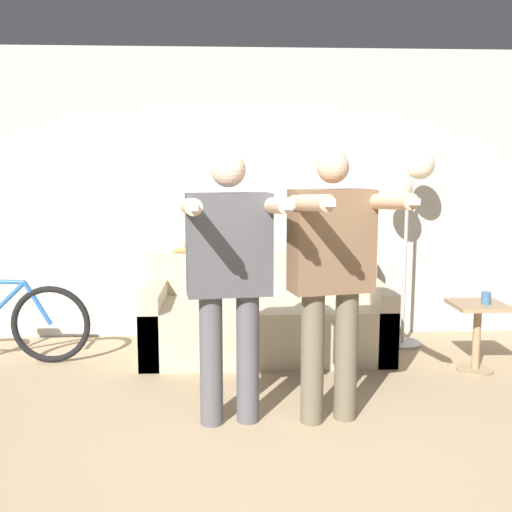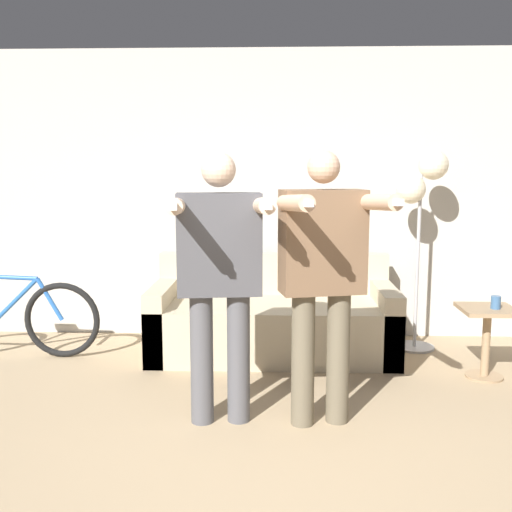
{
  "view_description": "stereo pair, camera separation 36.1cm",
  "coord_description": "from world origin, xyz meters",
  "px_view_note": "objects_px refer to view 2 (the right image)",
  "views": [
    {
      "loc": [
        -0.35,
        -2.43,
        1.56
      ],
      "look_at": [
        -0.14,
        1.75,
        0.94
      ],
      "focal_mm": 42.0,
      "sensor_mm": 36.0,
      "label": 1
    },
    {
      "loc": [
        0.01,
        -2.43,
        1.56
      ],
      "look_at": [
        -0.14,
        1.75,
        0.94
      ],
      "focal_mm": 42.0,
      "sensor_mm": 36.0,
      "label": 2
    }
  ],
  "objects_px": {
    "bicycle": "(7,318)",
    "side_table": "(487,329)",
    "person_left": "(219,268)",
    "floor_lamp": "(421,193)",
    "person_right": "(323,268)",
    "cat": "(215,243)",
    "cup": "(496,302)",
    "couch": "(273,322)"
  },
  "relations": [
    {
      "from": "cup",
      "to": "bicycle",
      "type": "xyz_separation_m",
      "value": [
        -3.82,
        0.4,
        -0.25
      ]
    },
    {
      "from": "floor_lamp",
      "to": "side_table",
      "type": "relative_size",
      "value": 3.18
    },
    {
      "from": "couch",
      "to": "cat",
      "type": "distance_m",
      "value": 0.87
    },
    {
      "from": "floor_lamp",
      "to": "couch",
      "type": "bearing_deg",
      "value": -171.32
    },
    {
      "from": "person_left",
      "to": "cup",
      "type": "height_order",
      "value": "person_left"
    },
    {
      "from": "person_right",
      "to": "floor_lamp",
      "type": "distance_m",
      "value": 1.88
    },
    {
      "from": "person_right",
      "to": "cat",
      "type": "distance_m",
      "value": 1.92
    },
    {
      "from": "person_right",
      "to": "cup",
      "type": "relative_size",
      "value": 17.43
    },
    {
      "from": "floor_lamp",
      "to": "cat",
      "type": "bearing_deg",
      "value": 175.16
    },
    {
      "from": "person_left",
      "to": "floor_lamp",
      "type": "distance_m",
      "value": 2.25
    },
    {
      "from": "floor_lamp",
      "to": "bicycle",
      "type": "xyz_separation_m",
      "value": [
        -3.42,
        -0.35,
        -1.01
      ]
    },
    {
      "from": "person_right",
      "to": "floor_lamp",
      "type": "xyz_separation_m",
      "value": [
        0.93,
        1.58,
        0.38
      ]
    },
    {
      "from": "cup",
      "to": "bicycle",
      "type": "distance_m",
      "value": 3.84
    },
    {
      "from": "person_right",
      "to": "cat",
      "type": "bearing_deg",
      "value": 102.72
    },
    {
      "from": "cup",
      "to": "bicycle",
      "type": "relative_size",
      "value": 0.06
    },
    {
      "from": "cat",
      "to": "cup",
      "type": "distance_m",
      "value": 2.34
    },
    {
      "from": "bicycle",
      "to": "side_table",
      "type": "bearing_deg",
      "value": -5.53
    },
    {
      "from": "couch",
      "to": "cup",
      "type": "distance_m",
      "value": 1.75
    },
    {
      "from": "person_left",
      "to": "floor_lamp",
      "type": "bearing_deg",
      "value": 38.77
    },
    {
      "from": "couch",
      "to": "cup",
      "type": "relative_size",
      "value": 21.16
    },
    {
      "from": "cat",
      "to": "side_table",
      "type": "distance_m",
      "value": 2.33
    },
    {
      "from": "floor_lamp",
      "to": "cup",
      "type": "relative_size",
      "value": 17.9
    },
    {
      "from": "person_right",
      "to": "bicycle",
      "type": "bearing_deg",
      "value": 141.16
    },
    {
      "from": "floor_lamp",
      "to": "side_table",
      "type": "height_order",
      "value": "floor_lamp"
    },
    {
      "from": "person_left",
      "to": "floor_lamp",
      "type": "height_order",
      "value": "floor_lamp"
    },
    {
      "from": "couch",
      "to": "side_table",
      "type": "distance_m",
      "value": 1.68
    },
    {
      "from": "person_right",
      "to": "cat",
      "type": "xyz_separation_m",
      "value": [
        -0.82,
        1.73,
        -0.07
      ]
    },
    {
      "from": "bicycle",
      "to": "couch",
      "type": "bearing_deg",
      "value": 4.32
    },
    {
      "from": "person_left",
      "to": "cup",
      "type": "relative_size",
      "value": 17.35
    },
    {
      "from": "cat",
      "to": "floor_lamp",
      "type": "distance_m",
      "value": 1.81
    },
    {
      "from": "person_right",
      "to": "cup",
      "type": "bearing_deg",
      "value": 19.49
    },
    {
      "from": "person_left",
      "to": "bicycle",
      "type": "relative_size",
      "value": 1.07
    },
    {
      "from": "floor_lamp",
      "to": "cup",
      "type": "height_order",
      "value": "floor_lamp"
    },
    {
      "from": "person_left",
      "to": "person_right",
      "type": "height_order",
      "value": "person_right"
    },
    {
      "from": "couch",
      "to": "cat",
      "type": "bearing_deg",
      "value": 146.78
    },
    {
      "from": "cat",
      "to": "bicycle",
      "type": "xyz_separation_m",
      "value": [
        -1.67,
        -0.5,
        -0.56
      ]
    },
    {
      "from": "cup",
      "to": "cat",
      "type": "bearing_deg",
      "value": 157.2
    },
    {
      "from": "floor_lamp",
      "to": "bicycle",
      "type": "bearing_deg",
      "value": -174.1
    },
    {
      "from": "cat",
      "to": "floor_lamp",
      "type": "xyz_separation_m",
      "value": [
        1.75,
        -0.15,
        0.45
      ]
    },
    {
      "from": "side_table",
      "to": "floor_lamp",
      "type": "bearing_deg",
      "value": 115.93
    },
    {
      "from": "person_left",
      "to": "cup",
      "type": "xyz_separation_m",
      "value": [
        1.94,
        0.83,
        -0.38
      ]
    },
    {
      "from": "side_table",
      "to": "cup",
      "type": "height_order",
      "value": "cup"
    }
  ]
}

